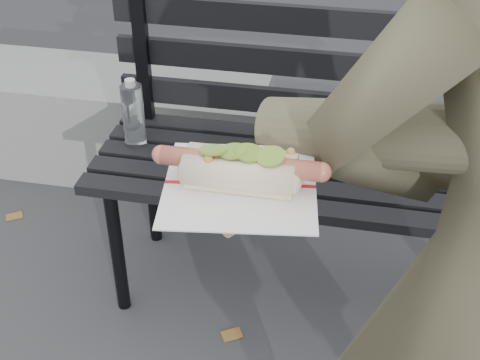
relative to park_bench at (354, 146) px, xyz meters
The scene contains 3 objects.
park_bench is the anchor object (origin of this frame).
concrete_block 1.12m from the park_bench, 150.52° to the left, with size 1.20×0.40×0.40m, color slate.
held_hotdog 1.08m from the park_bench, 86.74° to the right, with size 0.62×0.30×0.20m.
Camera 1 is at (0.08, -0.62, 1.52)m, focal length 50.00 mm.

